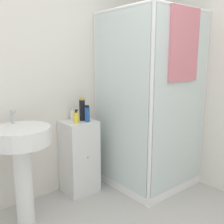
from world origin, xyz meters
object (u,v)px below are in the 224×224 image
(soap_dispenser, at_px, (76,118))
(shampoo_bottle_blue, at_px, (87,114))
(lotion_bottle_white, at_px, (73,115))
(shampoo_bottle_tall_black, at_px, (82,109))
(sink, at_px, (22,152))

(soap_dispenser, xyz_separation_m, shampoo_bottle_blue, (0.13, -0.02, 0.03))
(soap_dispenser, distance_m, shampoo_bottle_blue, 0.13)
(soap_dispenser, xyz_separation_m, lotion_bottle_white, (0.05, 0.15, -0.01))
(soap_dispenser, height_order, shampoo_bottle_tall_black, shampoo_bottle_tall_black)
(sink, distance_m, shampoo_bottle_blue, 0.80)
(sink, height_order, shampoo_bottle_blue, sink)
(soap_dispenser, height_order, shampoo_bottle_blue, shampoo_bottle_blue)
(shampoo_bottle_tall_black, distance_m, lotion_bottle_white, 0.13)
(lotion_bottle_white, bearing_deg, sink, -158.11)
(shampoo_bottle_tall_black, height_order, shampoo_bottle_blue, shampoo_bottle_tall_black)
(sink, bearing_deg, shampoo_bottle_tall_black, 14.03)
(sink, xyz_separation_m, lotion_bottle_white, (0.69, 0.28, 0.19))
(soap_dispenser, bearing_deg, shampoo_bottle_tall_black, 27.13)
(shampoo_bottle_tall_black, xyz_separation_m, shampoo_bottle_blue, (0.01, -0.08, -0.04))
(soap_dispenser, relative_size, shampoo_bottle_blue, 0.81)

